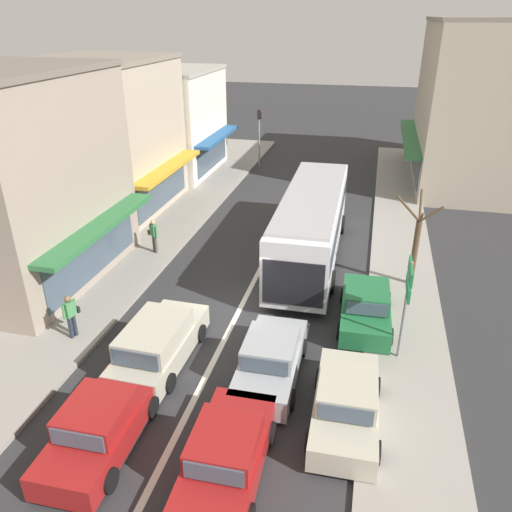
% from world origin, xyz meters
% --- Properties ---
extents(ground_plane, '(140.00, 140.00, 0.00)m').
position_xyz_m(ground_plane, '(0.00, 0.00, 0.00)').
color(ground_plane, '#2D2D30').
extents(lane_centre_line, '(0.20, 28.00, 0.01)m').
position_xyz_m(lane_centre_line, '(0.00, 4.00, 0.00)').
color(lane_centre_line, silver).
rests_on(lane_centre_line, ground).
extents(sidewalk_left, '(5.20, 44.00, 0.14)m').
position_xyz_m(sidewalk_left, '(-6.80, 6.00, 0.07)').
color(sidewalk_left, gray).
rests_on(sidewalk_left, ground).
extents(kerb_right, '(2.80, 44.00, 0.12)m').
position_xyz_m(kerb_right, '(6.20, 6.00, 0.06)').
color(kerb_right, gray).
rests_on(kerb_right, ground).
extents(shopfront_mid_block, '(7.53, 8.16, 8.36)m').
position_xyz_m(shopfront_mid_block, '(-10.18, 9.43, 4.17)').
color(shopfront_mid_block, '#B2A38E').
rests_on(shopfront_mid_block, ground).
extents(shopfront_far_end, '(8.14, 7.71, 7.09)m').
position_xyz_m(shopfront_far_end, '(-10.18, 17.54, 3.54)').
color(shopfront_far_end, silver).
rests_on(shopfront_far_end, ground).
extents(building_right_far, '(9.55, 12.98, 10.19)m').
position_xyz_m(building_right_far, '(11.48, 20.44, 5.09)').
color(building_right_far, '#B2A38E').
rests_on(building_right_far, ground).
extents(city_bus, '(2.88, 10.90, 3.23)m').
position_xyz_m(city_bus, '(2.01, 5.49, 1.88)').
color(city_bus, silver).
rests_on(city_bus, ground).
extents(sedan_queue_gap_filler, '(1.95, 4.23, 1.47)m').
position_xyz_m(sedan_queue_gap_filler, '(-1.76, -7.01, 0.66)').
color(sedan_queue_gap_filler, maroon).
rests_on(sedan_queue_gap_filler, ground).
extents(sedan_adjacent_lane_trail, '(1.96, 4.23, 1.47)m').
position_xyz_m(sedan_adjacent_lane_trail, '(1.72, -7.18, 0.66)').
color(sedan_adjacent_lane_trail, maroon).
rests_on(sedan_adjacent_lane_trail, ground).
extents(wagon_behind_bus_mid, '(2.01, 4.54, 1.58)m').
position_xyz_m(wagon_behind_bus_mid, '(-1.69, -3.37, 0.75)').
color(wagon_behind_bus_mid, '#B7B29E').
rests_on(wagon_behind_bus_mid, ground).
extents(sedan_behind_bus_near, '(1.94, 4.22, 1.47)m').
position_xyz_m(sedan_behind_bus_near, '(1.99, -3.25, 0.66)').
color(sedan_behind_bus_near, '#9EA3A8').
rests_on(sedan_behind_bus_near, ground).
extents(parked_sedan_kerb_front, '(1.97, 4.24, 1.47)m').
position_xyz_m(parked_sedan_kerb_front, '(4.41, -4.67, 0.66)').
color(parked_sedan_kerb_front, '#B7B29E').
rests_on(parked_sedan_kerb_front, ground).
extents(parked_sedan_kerb_second, '(2.00, 4.25, 1.47)m').
position_xyz_m(parked_sedan_kerb_second, '(4.74, 0.60, 0.66)').
color(parked_sedan_kerb_second, '#1E6638').
rests_on(parked_sedan_kerb_second, ground).
extents(traffic_light_downstreet, '(0.33, 0.24, 4.20)m').
position_xyz_m(traffic_light_downstreet, '(-3.84, 20.17, 2.85)').
color(traffic_light_downstreet, gray).
rests_on(traffic_light_downstreet, ground).
extents(directional_road_sign, '(0.10, 1.40, 3.60)m').
position_xyz_m(directional_road_sign, '(5.91, -1.41, 2.70)').
color(directional_road_sign, gray).
rests_on(directional_road_sign, ground).
extents(street_tree_right, '(1.86, 1.76, 3.99)m').
position_xyz_m(street_tree_right, '(6.48, 3.89, 1.88)').
color(street_tree_right, brown).
rests_on(street_tree_right, ground).
extents(pedestrian_with_handbag_near, '(0.61, 0.49, 1.63)m').
position_xyz_m(pedestrian_with_handbag_near, '(-5.18, 4.18, 1.07)').
color(pedestrian_with_handbag_near, '#4C4742').
rests_on(pedestrian_with_handbag_near, sidewalk_left).
extents(pedestrian_browsing_midblock, '(0.35, 0.66, 1.63)m').
position_xyz_m(pedestrian_browsing_midblock, '(-5.12, -2.89, 1.07)').
color(pedestrian_browsing_midblock, '#232838').
rests_on(pedestrian_browsing_midblock, sidewalk_left).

